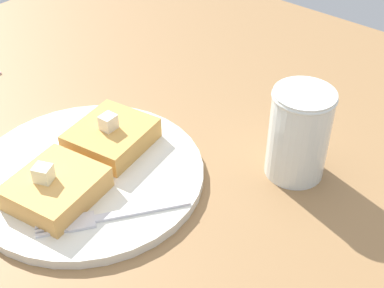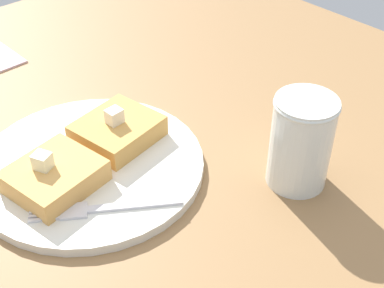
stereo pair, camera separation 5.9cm
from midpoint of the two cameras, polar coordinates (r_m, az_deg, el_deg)
table_surface at (r=69.07cm, az=-8.54°, el=-0.45°), size 97.11×97.11×2.83cm
plate at (r=63.05cm, az=-13.65°, el=-3.20°), size 26.48×26.48×1.17cm
toast_slice_left at (r=64.65cm, az=-10.92°, el=0.55°), size 10.43×9.66×2.64cm
toast_slice_middle at (r=59.43cm, az=-17.14°, el=-4.63°), size 10.43×9.66×2.64cm
butter_pat_primary at (r=63.37cm, az=-11.45°, el=2.12°), size 1.89×1.72×1.80cm
butter_pat_secondary at (r=58.15cm, az=-18.44°, el=-3.12°), size 2.21×2.30×1.80cm
fork at (r=56.62cm, az=-12.34°, el=-7.79°), size 13.95×10.33×0.36cm
syrup_jar at (r=60.22cm, az=8.53°, el=0.54°), size 7.03×7.03×10.89cm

